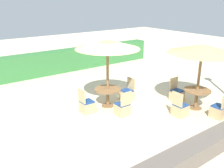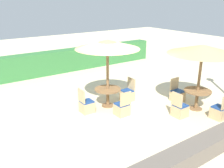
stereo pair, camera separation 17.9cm
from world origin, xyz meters
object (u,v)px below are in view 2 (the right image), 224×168
(patio_chair_front_right_west, at_px, (180,110))
(patio_chair_center_east, at_px, (128,94))
(parasol_front_right, at_px, (203,50))
(parasol_center, at_px, (107,45))
(patio_chair_center_west, at_px, (87,106))
(patio_chair_center_south, at_px, (122,108))
(round_table_center, at_px, (108,93))
(patio_chair_front_right_north, at_px, (177,95))
(round_table_front_right, at_px, (197,95))
(patio_chair_front_right_south, at_px, (219,112))

(patio_chair_front_right_west, distance_m, patio_chair_center_east, 2.29)
(patio_chair_front_right_west, bearing_deg, parasol_front_right, 93.02)
(parasol_center, xyz_separation_m, patio_chair_center_west, (-0.96, -0.01, -2.15))
(parasol_front_right, xyz_separation_m, patio_chair_center_south, (-2.61, 1.21, -2.03))
(patio_chair_front_right_west, distance_m, patio_chair_center_west, 3.36)
(parasol_center, distance_m, patio_chair_center_south, 2.36)
(patio_chair_center_south, bearing_deg, round_table_center, 88.16)
(patio_chair_center_south, bearing_deg, patio_chair_front_right_north, -5.42)
(round_table_center, bearing_deg, patio_chair_center_south, -91.84)
(patio_chair_center_west, bearing_deg, parasol_front_right, 58.69)
(patio_chair_center_east, height_order, patio_chair_center_west, same)
(parasol_center, bearing_deg, patio_chair_front_right_north, -24.86)
(parasol_front_right, xyz_separation_m, round_table_center, (-2.58, 2.17, -1.74))
(patio_chair_center_east, bearing_deg, patio_chair_front_right_north, -126.16)
(patio_chair_center_east, relative_size, patio_chair_center_west, 1.00)
(patio_chair_front_right_west, distance_m, parasol_center, 3.47)
(round_table_front_right, xyz_separation_m, patio_chair_center_east, (-1.61, 2.16, -0.32))
(patio_chair_front_right_south, bearing_deg, patio_chair_center_south, 140.14)
(parasol_center, bearing_deg, round_table_center, 90.00)
(patio_chair_center_west, bearing_deg, round_table_front_right, 58.69)
(parasol_center, bearing_deg, round_table_front_right, -40.00)
(patio_chair_front_right_north, bearing_deg, patio_chair_center_west, -18.53)
(patio_chair_center_west, bearing_deg, parasol_center, 90.84)
(patio_chair_front_right_north, distance_m, patio_chair_center_east, 2.03)
(patio_chair_center_west, bearing_deg, round_table_center, 90.84)
(parasol_front_right, xyz_separation_m, patio_chair_front_right_north, (0.03, 0.96, -2.03))
(parasol_front_right, xyz_separation_m, patio_chair_center_east, (-1.61, 2.16, -2.03))
(patio_chair_front_right_north, bearing_deg, round_table_front_right, 88.19)
(patio_chair_center_east, bearing_deg, round_table_front_right, -143.24)
(patio_chair_front_right_south, xyz_separation_m, parasol_center, (-2.57, 3.13, 2.15))
(round_table_center, bearing_deg, patio_chair_front_right_north, -24.86)
(round_table_front_right, relative_size, patio_chair_front_right_north, 1.07)
(patio_chair_center_west, bearing_deg, patio_chair_center_south, 44.39)
(parasol_front_right, distance_m, patio_chair_front_right_north, 2.24)
(patio_chair_front_right_south, relative_size, patio_chair_center_east, 1.00)
(patio_chair_front_right_south, distance_m, patio_chair_center_south, 3.39)
(round_table_front_right, bearing_deg, patio_chair_front_right_west, -176.98)
(patio_chair_front_right_west, height_order, parasol_center, parasol_center)
(patio_chair_center_west, distance_m, patio_chair_center_south, 1.32)
(round_table_center, bearing_deg, patio_chair_front_right_west, -54.69)
(patio_chair_front_right_west, distance_m, patio_chair_center_south, 2.04)
(round_table_center, bearing_deg, patio_chair_center_east, -0.69)
(patio_chair_front_right_west, bearing_deg, round_table_center, -144.69)
(round_table_front_right, height_order, patio_chair_center_west, patio_chair_center_west)
(patio_chair_front_right_south, distance_m, patio_chair_center_east, 3.51)
(patio_chair_front_right_west, relative_size, patio_chair_center_south, 1.00)
(round_table_front_right, xyz_separation_m, patio_chair_center_south, (-2.61, 1.21, -0.32))
(patio_chair_front_right_west, height_order, patio_chair_center_south, same)
(patio_chair_front_right_south, bearing_deg, patio_chair_front_right_north, 88.75)
(round_table_center, distance_m, patio_chair_center_east, 1.02)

